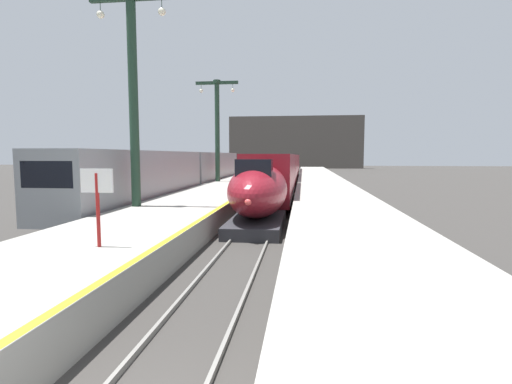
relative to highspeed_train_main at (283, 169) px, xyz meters
The scene contains 13 objects.
platform_left 15.13m from the highspeed_train_main, 105.60° to the right, with size 4.80×110.00×1.05m, color gray.
platform_right 15.13m from the highspeed_train_main, 74.40° to the right, with size 4.80×110.00×1.05m, color gray.
platform_left_safety_stripe 14.64m from the highspeed_train_main, 96.96° to the right, with size 0.20×107.80×0.01m, color yellow.
rail_main_left 11.93m from the highspeed_train_main, 93.65° to the right, with size 0.08×110.00×0.12m, color slate.
rail_main_right 11.93m from the highspeed_train_main, 86.35° to the right, with size 0.08×110.00×0.12m, color slate.
rail_secondary_left 14.83m from the highspeed_train_main, 126.98° to the right, with size 0.08×110.00×0.12m, color slate.
rail_secondary_right 13.99m from the highspeed_train_main, 122.02° to the right, with size 0.08×110.00×0.12m, color slate.
highspeed_train_main is the anchor object (origin of this frame).
regional_train_adjacent 13.16m from the highspeed_train_main, 128.00° to the right, with size 2.85×36.60×3.80m.
station_column_mid 26.22m from the highspeed_train_main, 103.26° to the right, with size 4.00×0.68×10.02m.
station_column_far 10.26m from the highspeed_train_main, 130.47° to the right, with size 4.00×0.68×9.43m.
departure_info_board 33.37m from the highspeed_train_main, 95.70° to the right, with size 0.90×0.10×2.12m.
terminus_back_wall 62.95m from the highspeed_train_main, 90.00° to the left, with size 36.00×2.00×14.00m, color #4C4742.
Camera 1 is at (2.15, -3.64, 3.53)m, focal length 27.12 mm.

